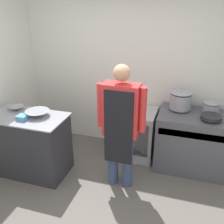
{
  "coord_description": "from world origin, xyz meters",
  "views": [
    {
      "loc": [
        1.04,
        -2.22,
        2.44
      ],
      "look_at": [
        0.03,
        1.01,
        0.95
      ],
      "focal_mm": 42.0,
      "sensor_mm": 36.0,
      "label": 1
    }
  ],
  "objects_px": {
    "stove": "(192,141)",
    "plastic_tub": "(23,117)",
    "stock_pot": "(181,100)",
    "sauce_pot": "(211,107)",
    "person_cook": "(121,121)",
    "mixing_bowl": "(37,113)",
    "saute_pan": "(211,117)",
    "fridge_unit": "(134,133)"
  },
  "relations": [
    {
      "from": "fridge_unit",
      "to": "stock_pot",
      "type": "relative_size",
      "value": 2.43
    },
    {
      "from": "mixing_bowl",
      "to": "fridge_unit",
      "type": "bearing_deg",
      "value": 35.97
    },
    {
      "from": "fridge_unit",
      "to": "stock_pot",
      "type": "distance_m",
      "value": 0.93
    },
    {
      "from": "sauce_pot",
      "to": "stock_pot",
      "type": "bearing_deg",
      "value": -180.0
    },
    {
      "from": "person_cook",
      "to": "sauce_pot",
      "type": "xyz_separation_m",
      "value": [
        1.12,
        0.87,
        -0.0
      ]
    },
    {
      "from": "plastic_tub",
      "to": "stock_pot",
      "type": "distance_m",
      "value": 2.27
    },
    {
      "from": "sauce_pot",
      "to": "saute_pan",
      "type": "bearing_deg",
      "value": -90.0
    },
    {
      "from": "stove",
      "to": "person_cook",
      "type": "xyz_separation_m",
      "value": [
        -0.91,
        -0.74,
        0.54
      ]
    },
    {
      "from": "stove",
      "to": "plastic_tub",
      "type": "height_order",
      "value": "plastic_tub"
    },
    {
      "from": "mixing_bowl",
      "to": "saute_pan",
      "type": "relative_size",
      "value": 1.19
    },
    {
      "from": "person_cook",
      "to": "stock_pot",
      "type": "bearing_deg",
      "value": 51.92
    },
    {
      "from": "stove",
      "to": "person_cook",
      "type": "height_order",
      "value": "person_cook"
    },
    {
      "from": "fridge_unit",
      "to": "person_cook",
      "type": "relative_size",
      "value": 0.46
    },
    {
      "from": "mixing_bowl",
      "to": "saute_pan",
      "type": "height_order",
      "value": "mixing_bowl"
    },
    {
      "from": "stove",
      "to": "stock_pot",
      "type": "bearing_deg",
      "value": 151.65
    },
    {
      "from": "fridge_unit",
      "to": "plastic_tub",
      "type": "xyz_separation_m",
      "value": [
        -1.32,
        -1.03,
        0.55
      ]
    },
    {
      "from": "fridge_unit",
      "to": "saute_pan",
      "type": "xyz_separation_m",
      "value": [
        1.12,
        -0.2,
        0.53
      ]
    },
    {
      "from": "person_cook",
      "to": "plastic_tub",
      "type": "relative_size",
      "value": 12.58
    },
    {
      "from": "stove",
      "to": "plastic_tub",
      "type": "bearing_deg",
      "value": -156.86
    },
    {
      "from": "plastic_tub",
      "to": "saute_pan",
      "type": "distance_m",
      "value": 2.58
    },
    {
      "from": "stove",
      "to": "plastic_tub",
      "type": "xyz_separation_m",
      "value": [
        -2.23,
        -0.95,
        0.5
      ]
    },
    {
      "from": "stock_pot",
      "to": "mixing_bowl",
      "type": "bearing_deg",
      "value": -153.91
    },
    {
      "from": "stock_pot",
      "to": "sauce_pot",
      "type": "relative_size",
      "value": 1.4
    },
    {
      "from": "stock_pot",
      "to": "sauce_pot",
      "type": "xyz_separation_m",
      "value": [
        0.44,
        0.0,
        -0.06
      ]
    },
    {
      "from": "sauce_pot",
      "to": "fridge_unit",
      "type": "bearing_deg",
      "value": -177.45
    },
    {
      "from": "stock_pot",
      "to": "plastic_tub",
      "type": "bearing_deg",
      "value": -151.65
    },
    {
      "from": "saute_pan",
      "to": "stock_pot",
      "type": "bearing_deg",
      "value": 150.49
    },
    {
      "from": "stove",
      "to": "sauce_pot",
      "type": "bearing_deg",
      "value": 31.26
    },
    {
      "from": "mixing_bowl",
      "to": "person_cook",
      "type": "bearing_deg",
      "value": 2.28
    },
    {
      "from": "saute_pan",
      "to": "sauce_pot",
      "type": "xyz_separation_m",
      "value": [
        0.0,
        0.25,
        0.05
      ]
    },
    {
      "from": "mixing_bowl",
      "to": "stock_pot",
      "type": "relative_size",
      "value": 1.05
    },
    {
      "from": "stove",
      "to": "saute_pan",
      "type": "bearing_deg",
      "value": -30.78
    },
    {
      "from": "stock_pot",
      "to": "sauce_pot",
      "type": "distance_m",
      "value": 0.44
    },
    {
      "from": "mixing_bowl",
      "to": "saute_pan",
      "type": "xyz_separation_m",
      "value": [
        2.31,
        0.67,
        -0.03
      ]
    },
    {
      "from": "fridge_unit",
      "to": "plastic_tub",
      "type": "height_order",
      "value": "plastic_tub"
    },
    {
      "from": "stock_pot",
      "to": "sauce_pot",
      "type": "height_order",
      "value": "stock_pot"
    },
    {
      "from": "person_cook",
      "to": "mixing_bowl",
      "type": "height_order",
      "value": "person_cook"
    },
    {
      "from": "person_cook",
      "to": "sauce_pot",
      "type": "relative_size",
      "value": 7.45
    },
    {
      "from": "stove",
      "to": "mixing_bowl",
      "type": "bearing_deg",
      "value": -159.39
    },
    {
      "from": "saute_pan",
      "to": "plastic_tub",
      "type": "bearing_deg",
      "value": -161.18
    },
    {
      "from": "plastic_tub",
      "to": "person_cook",
      "type": "bearing_deg",
      "value": 9.06
    },
    {
      "from": "person_cook",
      "to": "mixing_bowl",
      "type": "bearing_deg",
      "value": -177.72
    }
  ]
}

